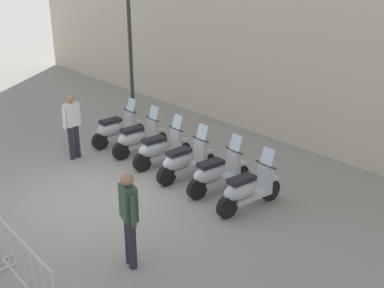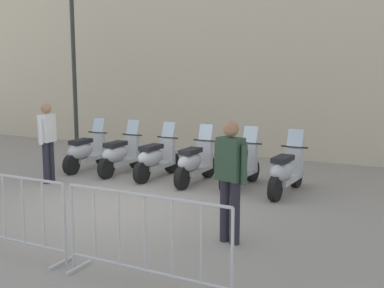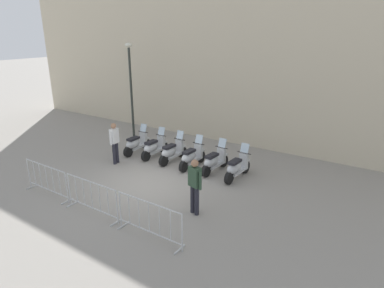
% 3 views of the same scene
% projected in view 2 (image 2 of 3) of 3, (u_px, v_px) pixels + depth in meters
% --- Properties ---
extents(ground_plane, '(120.00, 120.00, 0.00)m').
position_uv_depth(ground_plane, '(118.00, 205.00, 8.42)').
color(ground_plane, gray).
extents(motorcycle_0, '(0.61, 1.72, 1.24)m').
position_uv_depth(motorcycle_0, '(86.00, 152.00, 11.33)').
color(motorcycle_0, black).
rests_on(motorcycle_0, ground).
extents(motorcycle_1, '(0.64, 1.72, 1.24)m').
position_uv_depth(motorcycle_1, '(120.00, 155.00, 10.92)').
color(motorcycle_1, black).
rests_on(motorcycle_1, ground).
extents(motorcycle_2, '(0.69, 1.71, 1.24)m').
position_uv_depth(motorcycle_2, '(156.00, 159.00, 10.45)').
color(motorcycle_2, black).
rests_on(motorcycle_2, ground).
extents(motorcycle_3, '(0.66, 1.72, 1.24)m').
position_uv_depth(motorcycle_3, '(194.00, 163.00, 9.96)').
color(motorcycle_3, black).
rests_on(motorcycle_3, ground).
extents(motorcycle_4, '(0.72, 1.71, 1.24)m').
position_uv_depth(motorcycle_4, '(239.00, 167.00, 9.59)').
color(motorcycle_4, black).
rests_on(motorcycle_4, ground).
extents(motorcycle_5, '(0.71, 1.71, 1.24)m').
position_uv_depth(motorcycle_5, '(285.00, 172.00, 9.07)').
color(motorcycle_5, black).
rests_on(motorcycle_5, ground).
extents(barrier_segment_1, '(2.10, 0.77, 1.07)m').
position_uv_depth(barrier_segment_1, '(5.00, 214.00, 6.15)').
color(barrier_segment_1, '#B2B5B7').
rests_on(barrier_segment_1, ground).
extents(barrier_segment_2, '(2.10, 0.77, 1.07)m').
position_uv_depth(barrier_segment_2, '(145.00, 241.00, 5.15)').
color(barrier_segment_2, '#B2B5B7').
rests_on(barrier_segment_2, ground).
extents(street_lamp, '(0.36, 0.36, 4.73)m').
position_uv_depth(street_lamp, '(73.00, 53.00, 13.46)').
color(street_lamp, '#2D332D').
rests_on(street_lamp, ground).
extents(officer_near_row_end, '(0.51, 0.35, 1.73)m').
position_uv_depth(officer_near_row_end, '(230.00, 175.00, 6.42)').
color(officer_near_row_end, '#23232D').
rests_on(officer_near_row_end, ground).
extents(officer_mid_plaza, '(0.23, 0.55, 1.73)m').
position_uv_depth(officer_mid_plaza, '(47.00, 138.00, 10.00)').
color(officer_mid_plaza, '#23232D').
rests_on(officer_mid_plaza, ground).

